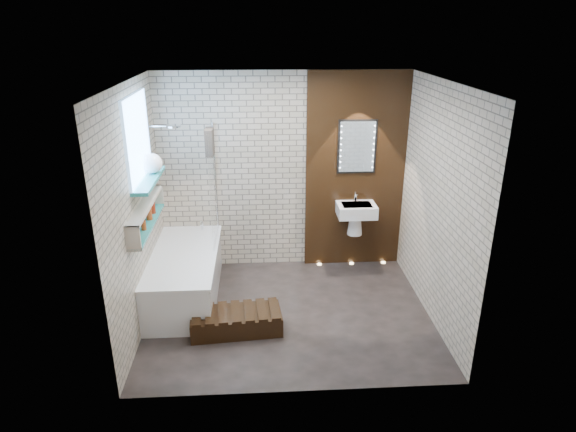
{
  "coord_description": "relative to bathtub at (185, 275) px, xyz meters",
  "views": [
    {
      "loc": [
        -0.31,
        -4.91,
        3.15
      ],
      "look_at": [
        0.0,
        0.15,
        1.15
      ],
      "focal_mm": 30.94,
      "sensor_mm": 36.0,
      "label": 1
    }
  ],
  "objects": [
    {
      "name": "room_shell",
      "position": [
        1.22,
        -0.45,
        1.01
      ],
      "size": [
        3.24,
        3.2,
        2.6
      ],
      "color": "tan",
      "rests_on": "ground"
    },
    {
      "name": "washbasin",
      "position": [
        2.17,
        0.62,
        0.5
      ],
      "size": [
        0.5,
        0.36,
        0.58
      ],
      "color": "white",
      "rests_on": "walnut_panel"
    },
    {
      "name": "sill_vases",
      "position": [
        -0.28,
        0.1,
        1.37
      ],
      "size": [
        0.23,
        0.23,
        0.23
      ],
      "color": "white",
      "rests_on": "clerestory_window"
    },
    {
      "name": "floor_uplights",
      "position": [
        2.17,
        0.75,
        -0.29
      ],
      "size": [
        0.96,
        0.06,
        0.01
      ],
      "color": "#FFD899",
      "rests_on": "ground"
    },
    {
      "name": "display_niche",
      "position": [
        -0.31,
        -0.3,
        0.91
      ],
      "size": [
        0.14,
        1.3,
        0.26
      ],
      "color": "teal",
      "rests_on": "room_shell"
    },
    {
      "name": "bathtub",
      "position": [
        0.0,
        0.0,
        0.0
      ],
      "size": [
        0.79,
        1.74,
        0.7
      ],
      "color": "white",
      "rests_on": "ground"
    },
    {
      "name": "niche_bottles",
      "position": [
        -0.31,
        -0.25,
        0.88
      ],
      "size": [
        0.07,
        0.85,
        0.16
      ],
      "color": "maroon",
      "rests_on": "display_niche"
    },
    {
      "name": "bath_screen",
      "position": [
        0.35,
        0.44,
        0.99
      ],
      "size": [
        0.01,
        0.78,
        1.4
      ],
      "primitive_type": "cube",
      "color": "white",
      "rests_on": "bathtub"
    },
    {
      "name": "walnut_panel",
      "position": [
        2.17,
        0.82,
        1.01
      ],
      "size": [
        1.3,
        0.06,
        2.6
      ],
      "primitive_type": "cube",
      "color": "black",
      "rests_on": "ground"
    },
    {
      "name": "towel",
      "position": [
        0.35,
        0.31,
        1.56
      ],
      "size": [
        0.09,
        0.24,
        0.31
      ],
      "primitive_type": "cube",
      "color": "#282420",
      "rests_on": "bath_screen"
    },
    {
      "name": "led_mirror",
      "position": [
        2.17,
        0.78,
        1.36
      ],
      "size": [
        0.5,
        0.02,
        0.7
      ],
      "color": "black",
      "rests_on": "walnut_panel"
    },
    {
      "name": "walnut_step",
      "position": [
        0.63,
        -0.75,
        -0.18
      ],
      "size": [
        1.01,
        0.51,
        0.22
      ],
      "primitive_type": "cube",
      "rotation": [
        0.0,
        0.0,
        0.09
      ],
      "color": "black",
      "rests_on": "ground"
    },
    {
      "name": "ground",
      "position": [
        1.22,
        -0.45,
        -0.29
      ],
      "size": [
        3.2,
        3.2,
        0.0
      ],
      "primitive_type": "plane",
      "color": "black",
      "rests_on": "ground"
    },
    {
      "name": "clerestory_window",
      "position": [
        -0.34,
        -0.1,
        1.61
      ],
      "size": [
        0.18,
        1.0,
        0.94
      ],
      "color": "#7FADE0",
      "rests_on": "room_shell"
    },
    {
      "name": "shower_head",
      "position": [
        -0.08,
        0.5,
        1.71
      ],
      "size": [
        0.18,
        0.18,
        0.02
      ],
      "primitive_type": "cylinder",
      "color": "silver",
      "rests_on": "room_shell"
    }
  ]
}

